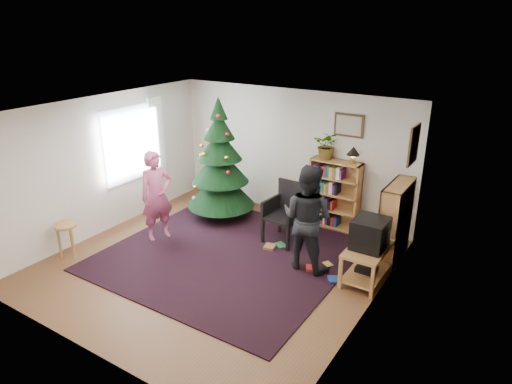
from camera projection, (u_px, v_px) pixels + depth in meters
The scene contains 23 objects.
floor at pixel (217, 263), 7.44m from camera, with size 5.00×5.00×0.00m, color brown.
ceiling at pixel (211, 110), 6.54m from camera, with size 5.00×5.00×0.00m, color white.
wall_back at pixel (292, 153), 8.96m from camera, with size 5.00×0.02×2.50m, color silver.
wall_front at pixel (76, 260), 5.03m from camera, with size 5.00×0.02×2.50m, color silver.
wall_left at pixel (104, 165), 8.24m from camera, with size 0.02×5.00×2.50m, color silver.
wall_right at pixel (372, 230), 5.74m from camera, with size 0.02×5.00×2.50m, color silver.
rug at pixel (228, 255), 7.68m from camera, with size 3.80×3.60×0.02m, color black.
window_pane at pixel (129, 144), 8.61m from camera, with size 0.04×1.20×1.40m, color silver.
curtain at pixel (157, 137), 9.14m from camera, with size 0.06×0.35×1.60m, color white.
picture_back at pixel (349, 125), 8.11m from camera, with size 0.55×0.03×0.42m.
picture_right at pixel (414, 145), 6.88m from camera, with size 0.03×0.50×0.60m.
christmas_tree at pixel (220, 169), 8.82m from camera, with size 1.32×1.32×2.40m.
bookshelf_back at pixel (335, 193), 8.54m from camera, with size 0.95×0.30×1.30m.
bookshelf_right at pixel (395, 221), 7.39m from camera, with size 0.30×0.95×1.30m.
tv_stand at pixel (367, 260), 6.87m from camera, with size 0.54×0.98×0.55m.
crt_tv at pixel (370, 233), 6.71m from camera, with size 0.48×0.52×0.45m.
armchair at pixel (287, 209), 8.03m from camera, with size 0.64×0.64×1.08m.
stool at pixel (66, 232), 7.47m from camera, with size 0.36×0.36×0.60m.
person_standing at pixel (157, 196), 8.02m from camera, with size 0.59×0.39×1.62m, color #B0466E.
person_by_chair at pixel (307, 218), 7.03m from camera, with size 0.83×0.65×1.72m, color black.
potted_plant at pixel (327, 145), 8.31m from camera, with size 0.47×0.41×0.53m, color gray.
table_lamp at pixel (353, 152), 8.08m from camera, with size 0.24×0.24×0.32m.
floor_clutter at pixel (304, 260), 7.46m from camera, with size 1.58×0.71×0.08m.
Camera 1 is at (4.04, -5.16, 3.77)m, focal length 32.00 mm.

